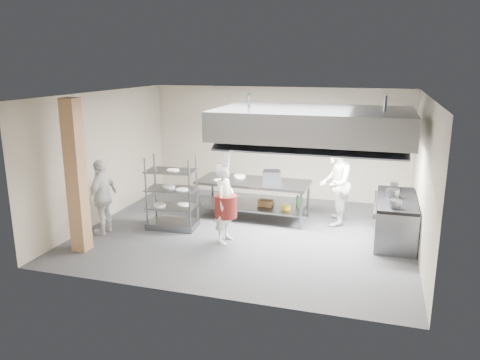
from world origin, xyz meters
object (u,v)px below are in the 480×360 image
(island, at_px, (253,199))
(griddle, at_px, (272,176))
(cooking_range, at_px, (395,220))
(chef_head, at_px, (225,204))
(chef_line, at_px, (335,183))
(pass_rack, at_px, (172,193))
(chef_plating, at_px, (103,197))
(stockpot, at_px, (393,194))

(island, distance_m, griddle, 0.71)
(cooking_range, xyz_separation_m, griddle, (-2.84, 0.72, 0.59))
(island, height_order, cooking_range, island)
(chef_head, bearing_deg, chef_line, -43.45)
(pass_rack, xyz_separation_m, griddle, (1.94, 1.42, 0.20))
(griddle, bearing_deg, pass_rack, -158.66)
(chef_line, height_order, chef_plating, chef_line)
(chef_head, xyz_separation_m, stockpot, (3.28, 1.16, 0.17))
(chef_line, bearing_deg, stockpot, 64.92)
(cooking_range, xyz_separation_m, chef_plating, (-6.08, -1.43, 0.40))
(chef_line, distance_m, stockpot, 1.38)
(pass_rack, xyz_separation_m, cooking_range, (4.78, 0.71, -0.40))
(chef_plating, height_order, griddle, chef_plating)
(pass_rack, bearing_deg, griddle, 31.27)
(chef_head, relative_size, stockpot, 6.14)
(cooking_range, distance_m, chef_line, 1.56)
(island, xyz_separation_m, chef_plating, (-2.86, -1.93, 0.37))
(chef_head, height_order, chef_plating, chef_head)
(island, height_order, griddle, griddle)
(chef_head, bearing_deg, chef_plating, 101.10)
(chef_plating, xyz_separation_m, stockpot, (5.98, 1.41, 0.17))
(chef_head, height_order, chef_line, chef_line)
(chef_head, relative_size, chef_line, 0.86)
(island, xyz_separation_m, stockpot, (3.13, -0.51, 0.54))
(stockpot, bearing_deg, cooking_range, 8.48)
(cooking_range, distance_m, stockpot, 0.58)
(chef_plating, distance_m, griddle, 3.89)
(island, distance_m, chef_head, 1.72)
(island, xyz_separation_m, chef_head, (-0.16, -1.67, 0.37))
(island, distance_m, chef_plating, 3.47)
(pass_rack, xyz_separation_m, chef_line, (3.44, 1.31, 0.15))
(chef_head, distance_m, griddle, 1.97)
(cooking_range, relative_size, chef_line, 1.04)
(chef_plating, bearing_deg, griddle, 124.40)
(chef_line, bearing_deg, island, -85.72)
(island, relative_size, stockpot, 9.79)
(chef_line, height_order, stockpot, chef_line)
(griddle, bearing_deg, chef_head, -120.89)
(griddle, distance_m, stockpot, 2.84)
(pass_rack, relative_size, stockpot, 6.08)
(island, distance_m, stockpot, 3.21)
(pass_rack, bearing_deg, stockpot, 3.47)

